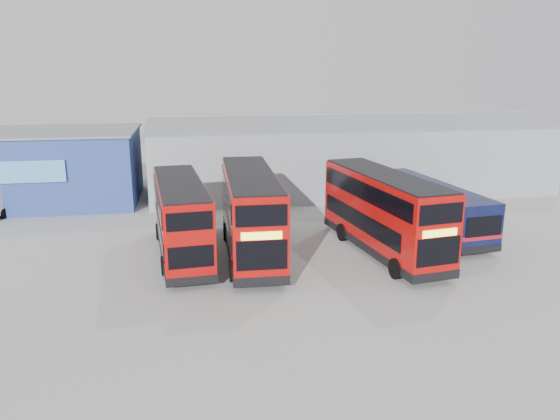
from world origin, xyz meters
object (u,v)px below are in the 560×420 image
object	(u,v)px
office_block	(49,167)
double_decker_left	(181,220)
single_decker_blue	(429,208)
maintenance_shed	(344,154)
double_decker_centre	(251,214)
double_decker_right	(384,214)

from	to	relation	value
office_block	double_decker_left	distance (m)	16.08
office_block	single_decker_blue	xyz separation A→B (m)	(23.60, -10.77, -1.19)
double_decker_left	maintenance_shed	bearing A→B (deg)	-135.72
maintenance_shed	single_decker_blue	bearing A→B (deg)	-82.86
double_decker_centre	maintenance_shed	bearing A→B (deg)	60.00
double_decker_left	single_decker_blue	bearing A→B (deg)	-176.45
double_decker_left	double_decker_centre	distance (m)	3.51
double_decker_centre	single_decker_blue	bearing A→B (deg)	14.22
office_block	maintenance_shed	distance (m)	22.09
maintenance_shed	double_decker_centre	bearing A→B (deg)	-120.94
double_decker_left	single_decker_blue	xyz separation A→B (m)	(14.28, 2.32, -0.57)
double_decker_right	single_decker_blue	size ratio (longest dim) A/B	0.97
double_decker_centre	double_decker_right	distance (m)	6.83
office_block	single_decker_blue	distance (m)	25.97
maintenance_shed	double_decker_left	bearing A→B (deg)	-130.04
office_block	double_decker_left	bearing A→B (deg)	-54.55
office_block	double_decker_right	bearing A→B (deg)	-35.77
double_decker_right	single_decker_blue	xyz separation A→B (m)	(4.00, 3.35, -0.70)
office_block	double_decker_left	size ratio (longest dim) A/B	1.30
double_decker_left	double_decker_right	distance (m)	10.34
office_block	double_decker_centre	bearing A→B (deg)	-46.08
double_decker_centre	single_decker_blue	xyz separation A→B (m)	(10.78, 2.55, -0.76)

